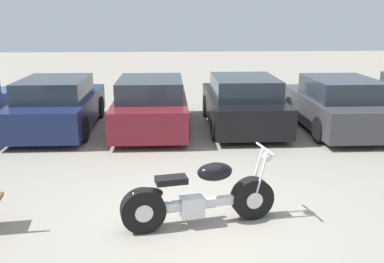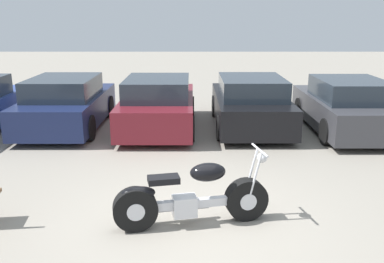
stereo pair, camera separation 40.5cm
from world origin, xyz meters
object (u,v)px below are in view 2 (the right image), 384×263
(motorcycle, at_px, (190,198))
(parked_car_black, at_px, (250,104))
(parked_car_dark_grey, at_px, (346,107))
(parked_car_maroon, at_px, (158,105))
(parked_car_navy, at_px, (67,104))

(motorcycle, relative_size, parked_car_black, 0.55)
(parked_car_black, bearing_deg, motorcycle, -105.90)
(parked_car_dark_grey, bearing_deg, parked_car_maroon, 177.20)
(parked_car_maroon, bearing_deg, motorcycle, -80.89)
(parked_car_maroon, distance_m, parked_car_black, 2.46)
(motorcycle, bearing_deg, parked_car_black, 74.10)
(motorcycle, distance_m, parked_car_navy, 6.46)
(parked_car_black, distance_m, parked_car_dark_grey, 2.49)
(parked_car_black, bearing_deg, parked_car_navy, -179.58)
(motorcycle, relative_size, parked_car_dark_grey, 0.55)
(parked_car_maroon, bearing_deg, parked_car_navy, 177.59)
(motorcycle, height_order, parked_car_black, parked_car_black)
(parked_car_maroon, bearing_deg, parked_car_dark_grey, -2.80)
(parked_car_navy, distance_m, parked_car_black, 4.91)
(parked_car_navy, distance_m, parked_car_dark_grey, 7.38)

